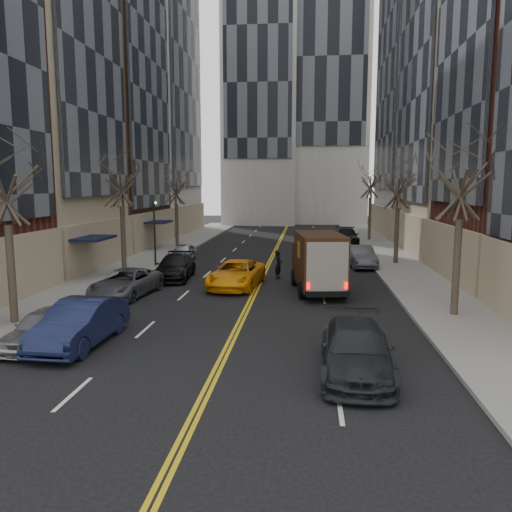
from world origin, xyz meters
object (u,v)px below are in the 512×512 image
Objects in this scene: observer_sedan at (356,350)px; taxi at (236,274)px; ups_truck at (318,262)px; pedestrian at (278,265)px.

observer_sedan is 13.13m from taxi.
ups_truck is 4.52m from taxi.
ups_truck is at bearing -133.19° from pedestrian.
observer_sedan is at bearing -153.99° from pedestrian.
observer_sedan reaches higher than taxi.
pedestrian is (-2.24, 3.49, -0.71)m from ups_truck.
ups_truck is at bearing 96.79° from observer_sedan.
taxi is at bearing 115.89° from observer_sedan.
taxi is at bearing 162.09° from ups_truck.
observer_sedan is 15.07m from pedestrian.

